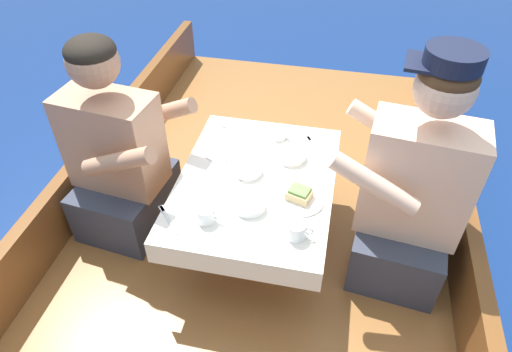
{
  "coord_description": "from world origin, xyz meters",
  "views": [
    {
      "loc": [
        0.3,
        -1.43,
        1.93
      ],
      "look_at": [
        0.0,
        -0.02,
        0.68
      ],
      "focal_mm": 32.0,
      "sensor_mm": 36.0,
      "label": 1
    }
  ],
  "objects": [
    {
      "name": "gunwale_starboard",
      "position": [
        0.9,
        0.0,
        0.42
      ],
      "size": [
        0.06,
        3.5,
        0.28
      ],
      "primitive_type": "cube",
      "color": "brown",
      "rests_on": "boat_deck"
    },
    {
      "name": "bowl_port_near",
      "position": [
        0.12,
        0.15,
        0.68
      ],
      "size": [
        0.13,
        0.13,
        0.04
      ],
      "color": "white",
      "rests_on": "cockpit_table"
    },
    {
      "name": "utensil_knife_starboard",
      "position": [
        -0.01,
        0.17,
        0.66
      ],
      "size": [
        0.1,
        0.15,
        0.0
      ],
      "rotation": [
        0.0,
        0.0,
        2.13
      ],
      "color": "silver",
      "rests_on": "cockpit_table"
    },
    {
      "name": "utensil_fork_port",
      "position": [
        0.21,
        0.27,
        0.66
      ],
      "size": [
        0.1,
        0.16,
        0.0
      ],
      "rotation": [
        0.0,
        0.0,
        2.08
      ],
      "color": "silver",
      "rests_on": "cockpit_table"
    },
    {
      "name": "utensil_knife_port",
      "position": [
        -0.22,
        0.06,
        0.66
      ],
      "size": [
        0.15,
        0.1,
        0.0
      ],
      "rotation": [
        0.0,
        0.0,
        2.57
      ],
      "color": "silver",
      "rests_on": "cockpit_table"
    },
    {
      "name": "utensil_spoon_starboard",
      "position": [
        -0.07,
        -0.06,
        0.66
      ],
      "size": [
        0.05,
        0.17,
        0.01
      ],
      "rotation": [
        0.0,
        0.0,
        1.39
      ],
      "color": "silver",
      "rests_on": "cockpit_table"
    },
    {
      "name": "coffee_cup_starboard",
      "position": [
        -0.14,
        -0.29,
        0.69
      ],
      "size": [
        0.1,
        0.07,
        0.06
      ],
      "color": "white",
      "rests_on": "cockpit_table"
    },
    {
      "name": "bowl_starboard_near",
      "position": [
        0.01,
        -0.19,
        0.68
      ],
      "size": [
        0.12,
        0.12,
        0.04
      ],
      "color": "white",
      "rests_on": "cockpit_table"
    },
    {
      "name": "boat_deck",
      "position": [
        0.0,
        0.0,
        0.14
      ],
      "size": [
        1.86,
        3.5,
        0.28
      ],
      "primitive_type": "cube",
      "color": "brown",
      "rests_on": "ground_plane"
    },
    {
      "name": "gunwale_port",
      "position": [
        -0.9,
        0.0,
        0.42
      ],
      "size": [
        0.06,
        3.5,
        0.28
      ],
      "primitive_type": "cube",
      "color": "brown",
      "rests_on": "boat_deck"
    },
    {
      "name": "plate_sandwich",
      "position": [
        0.19,
        -0.1,
        0.66
      ],
      "size": [
        0.21,
        0.21,
        0.01
      ],
      "color": "white",
      "rests_on": "cockpit_table"
    },
    {
      "name": "bowl_center_far",
      "position": [
        -0.04,
        0.02,
        0.68
      ],
      "size": [
        0.12,
        0.12,
        0.04
      ],
      "color": "white",
      "rests_on": "cockpit_table"
    },
    {
      "name": "ground_plane",
      "position": [
        0.0,
        0.0,
        0.0
      ],
      "size": [
        60.0,
        60.0,
        0.0
      ],
      "primitive_type": "plane",
      "color": "navy"
    },
    {
      "name": "utensil_fork_starboard",
      "position": [
        -0.29,
        -0.31,
        0.66
      ],
      "size": [
        0.13,
        0.14,
        0.0
      ],
      "rotation": [
        0.0,
        0.0,
        2.3
      ],
      "color": "silver",
      "rests_on": "cockpit_table"
    },
    {
      "name": "plate_bread",
      "position": [
        -0.13,
        0.16,
        0.66
      ],
      "size": [
        0.19,
        0.19,
        0.01
      ],
      "color": "white",
      "rests_on": "cockpit_table"
    },
    {
      "name": "coffee_cup_center",
      "position": [
        0.21,
        -0.3,
        0.69
      ],
      "size": [
        0.1,
        0.08,
        0.07
      ],
      "color": "white",
      "rests_on": "cockpit_table"
    },
    {
      "name": "person_starboard",
      "position": [
        0.63,
        -0.03,
        0.69
      ],
      "size": [
        0.56,
        0.49,
        1.04
      ],
      "rotation": [
        0.0,
        0.0,
        3.02
      ],
      "color": "#333847",
      "rests_on": "boat_deck"
    },
    {
      "name": "coffee_cup_port",
      "position": [
        0.05,
        0.29,
        0.69
      ],
      "size": [
        0.09,
        0.07,
        0.06
      ],
      "color": "white",
      "rests_on": "cockpit_table"
    },
    {
      "name": "person_port",
      "position": [
        -0.63,
        -0.02,
        0.66
      ],
      "size": [
        0.56,
        0.49,
        0.95
      ],
      "rotation": [
        0.0,
        0.0,
        -0.12
      ],
      "color": "#333847",
      "rests_on": "boat_deck"
    },
    {
      "name": "utensil_spoon_port",
      "position": [
        -0.25,
        0.29,
        0.66
      ],
      "size": [
        0.07,
        0.17,
        0.01
      ],
      "rotation": [
        0.0,
        0.0,
        1.28
      ],
      "color": "silver",
      "rests_on": "cockpit_table"
    },
    {
      "name": "cockpit_table",
      "position": [
        0.0,
        -0.02,
        0.62
      ],
      "size": [
        0.65,
        0.86,
        0.38
      ],
      "color": "#B2B2B7",
      "rests_on": "boat_deck"
    },
    {
      "name": "sandwich",
      "position": [
        0.19,
        -0.1,
        0.69
      ],
      "size": [
        0.11,
        0.1,
        0.05
      ],
      "rotation": [
        0.0,
        0.0,
        -0.29
      ],
      "color": "#E0BC7F",
      "rests_on": "plate_sandwich"
    }
  ]
}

